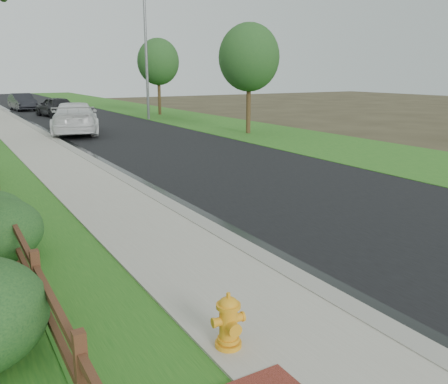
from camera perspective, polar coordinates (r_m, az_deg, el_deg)
ground at (r=6.74m, az=17.56°, el=-17.29°), size 120.00×120.00×0.00m
road at (r=39.89m, az=-17.58°, el=8.68°), size 8.00×90.00×0.02m
curb at (r=39.15m, az=-23.62°, el=8.14°), size 0.40×90.00×0.12m
wet_gutter at (r=39.20m, az=-23.10°, el=8.14°), size 0.50×90.00×0.00m
verge_far at (r=42.00m, az=-8.29°, el=9.46°), size 6.00×90.00×0.04m
ranch_fence at (r=10.53m, az=-24.83°, el=-2.70°), size 0.12×16.92×1.10m
fire_hydrant at (r=6.09m, az=0.55°, el=-15.39°), size 0.48×0.39×0.73m
white_suv at (r=28.30m, az=-17.50°, el=8.48°), size 3.93×6.55×1.78m
dark_car_mid at (r=39.83m, az=-19.63°, el=9.66°), size 2.68×4.86×1.57m
dark_car_far at (r=47.44m, az=-23.10°, el=9.94°), size 1.99×4.74×1.52m
streetlight at (r=35.69m, az=-9.68°, el=17.24°), size 2.20×0.53×9.55m
tree_near_right at (r=27.12m, az=3.04°, el=15.85°), size 3.37×3.37×6.07m
tree_mid_right at (r=39.53m, az=-7.92°, el=15.25°), size 3.34×3.34×6.05m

